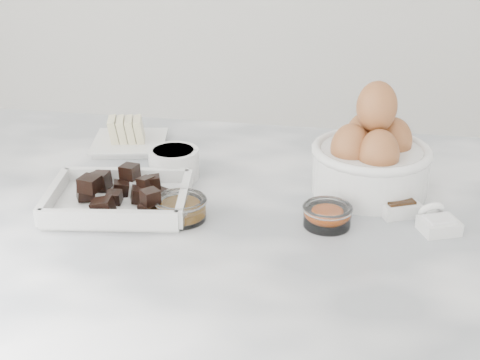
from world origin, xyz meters
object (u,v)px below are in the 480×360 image
vanilla_spoon (396,203)px  sugar_ramekin (174,163)px  zest_bowl (327,215)px  honey_bowl (181,208)px  butter_plate (128,137)px  egg_bowl (371,157)px  salt_spoon (437,221)px  chocolate_dish (118,195)px

vanilla_spoon → sugar_ramekin: bearing=170.4°
zest_bowl → honey_bowl: bearing=-175.2°
butter_plate → vanilla_spoon: butter_plate is taller
butter_plate → egg_bowl: size_ratio=0.83×
honey_bowl → salt_spoon: 0.38m
butter_plate → salt_spoon: (0.55, -0.23, -0.01)m
egg_bowl → zest_bowl: egg_bowl is taller
sugar_ramekin → honey_bowl: 0.15m
honey_bowl → salt_spoon: salt_spoon is taller
chocolate_dish → egg_bowl: egg_bowl is taller
egg_bowl → honey_bowl: (-0.28, -0.15, -0.04)m
chocolate_dish → zest_bowl: chocolate_dish is taller
egg_bowl → vanilla_spoon: size_ratio=2.28×
egg_bowl → vanilla_spoon: bearing=-58.9°
chocolate_dish → vanilla_spoon: (0.42, 0.07, -0.01)m
salt_spoon → zest_bowl: bearing=-174.6°
sugar_ramekin → egg_bowl: (0.33, 0.01, 0.03)m
sugar_ramekin → zest_bowl: bearing=-25.2°
chocolate_dish → vanilla_spoon: size_ratio=2.80×
butter_plate → egg_bowl: 0.47m
vanilla_spoon → salt_spoon: vanilla_spoon is taller
egg_bowl → honey_bowl: size_ratio=2.41×
butter_plate → egg_bowl: bearing=-14.4°
honey_bowl → butter_plate: bearing=123.0°
chocolate_dish → zest_bowl: size_ratio=3.19×
zest_bowl → vanilla_spoon: (0.10, 0.06, -0.00)m
butter_plate → vanilla_spoon: (0.49, -0.18, -0.01)m
butter_plate → salt_spoon: butter_plate is taller
chocolate_dish → salt_spoon: chocolate_dish is taller
butter_plate → sugar_ramekin: bearing=-44.8°
salt_spoon → egg_bowl: bearing=129.9°
honey_bowl → zest_bowl: size_ratio=1.08×
egg_bowl → zest_bowl: size_ratio=2.59×
butter_plate → vanilla_spoon: size_ratio=1.89×
zest_bowl → vanilla_spoon: 0.12m
egg_bowl → salt_spoon: 0.16m
vanilla_spoon → egg_bowl: bearing=121.1°
honey_bowl → vanilla_spoon: vanilla_spoon is taller
egg_bowl → honey_bowl: egg_bowl is taller
sugar_ramekin → egg_bowl: bearing=1.2°
chocolate_dish → vanilla_spoon: 0.43m
honey_bowl → zest_bowl: 0.22m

